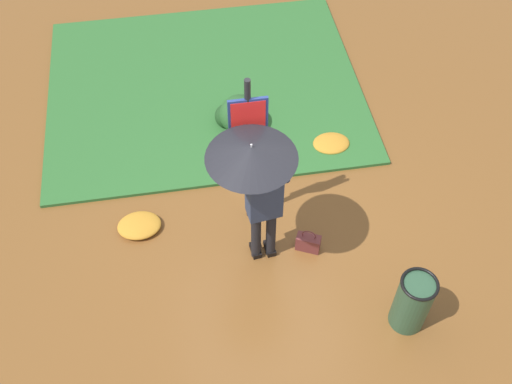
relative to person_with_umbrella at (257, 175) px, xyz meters
The scene contains 9 objects.
ground_plane 1.56m from the person_with_umbrella, 139.96° to the right, with size 18.00×18.00×0.00m, color brown.
grass_verge 3.55m from the person_with_umbrella, 84.42° to the right, with size 4.80×4.00×0.05m.
person_with_umbrella is the anchor object (origin of this frame).
info_sign_post 0.64m from the person_with_umbrella, 90.16° to the right, with size 0.44×0.07×2.30m.
handbag 1.56m from the person_with_umbrella, behind, with size 0.33×0.25×0.37m.
trash_bin 2.24m from the person_with_umbrella, 143.44° to the left, with size 0.42×0.42×0.83m.
shrub_cluster 2.61m from the person_with_umbrella, 92.23° to the right, with size 0.67×0.61×0.55m.
leaf_pile_near_person 2.16m from the person_with_umbrella, 24.48° to the right, with size 0.56×0.45×0.12m.
leaf_pile_by_bench 2.62m from the person_with_umbrella, 129.04° to the right, with size 0.53×0.42×0.12m.
Camera 1 is at (0.82, 4.23, 6.45)m, focal length 42.98 mm.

